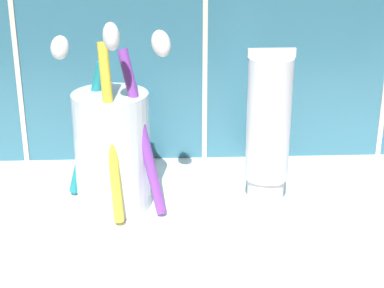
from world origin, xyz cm
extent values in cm
cube|color=white|center=(0.00, 0.00, 1.00)|extent=(76.63, 35.71, 2.00)
cylinder|color=silver|center=(-7.06, 6.77, 7.38)|extent=(6.79, 6.79, 10.76)
cylinder|color=purple|center=(-4.26, 5.33, 9.57)|extent=(4.32, 3.73, 14.59)
ellipsoid|color=white|center=(-2.49, 3.91, 17.81)|extent=(2.54, 2.40, 2.57)
cylinder|color=teal|center=(-9.39, 8.18, 8.85)|extent=(4.59, 2.40, 13.15)
ellipsoid|color=white|center=(-11.41, 8.92, 16.36)|extent=(2.54, 1.98, 2.58)
cylinder|color=yellow|center=(-6.86, 3.98, 10.04)|extent=(2.08, 3.89, 15.44)
ellipsoid|color=white|center=(-6.33, 2.40, 18.75)|extent=(1.90, 2.38, 2.48)
cylinder|color=white|center=(7.01, 6.77, 3.25)|extent=(3.37, 3.37, 2.49)
cylinder|color=white|center=(7.01, 6.77, 10.17)|extent=(3.96, 3.96, 11.35)
cube|color=silver|center=(7.01, 6.77, 16.24)|extent=(4.16, 0.36, 0.80)
camera|label=1|loc=(-2.18, -46.89, 29.58)|focal=60.00mm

